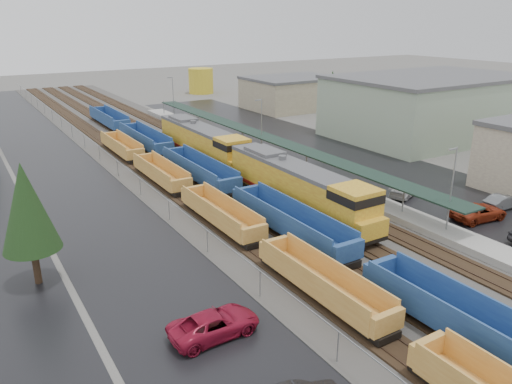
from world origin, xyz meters
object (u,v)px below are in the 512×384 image
at_px(parked_car_west_c, 214,324).
at_px(parked_car_east_e, 503,202).
at_px(locomotive_lead, 300,187).
at_px(parked_car_east_c, 404,190).
at_px(well_string_yellow, 264,244).
at_px(well_string_blue, 238,194).
at_px(parked_car_east_b, 479,212).
at_px(locomotive_trail, 204,143).
at_px(storage_tank, 201,81).

relative_size(parked_car_west_c, parked_car_east_e, 1.27).
relative_size(locomotive_lead, parked_car_east_c, 4.56).
relative_size(well_string_yellow, well_string_blue, 0.80).
xyz_separation_m(locomotive_lead, parked_car_east_e, (17.91, -9.72, -1.88)).
xyz_separation_m(parked_car_west_c, parked_car_east_b, (29.42, 3.17, 0.00)).
xyz_separation_m(parked_car_west_c, parked_car_east_e, (34.01, 3.74, -0.05)).
xyz_separation_m(locomotive_trail, parked_car_east_e, (17.91, -30.72, -1.88)).
relative_size(parked_car_east_c, parked_car_east_e, 1.09).
relative_size(well_string_yellow, parked_car_west_c, 15.38).
relative_size(locomotive_trail, parked_car_east_c, 4.56).
relative_size(well_string_blue, parked_car_east_e, 24.19).
bearing_deg(locomotive_lead, storage_tank, 70.83).
bearing_deg(locomotive_lead, parked_car_east_b, -37.68).
height_order(parked_car_east_c, parked_car_east_e, parked_car_east_e).
bearing_deg(parked_car_west_c, parked_car_east_c, -69.38).
height_order(parked_car_west_c, parked_car_east_e, parked_car_west_c).
height_order(locomotive_trail, parked_car_east_b, locomotive_trail).
bearing_deg(storage_tank, parked_car_west_c, -115.24).
relative_size(well_string_blue, parked_car_east_c, 22.22).
bearing_deg(parked_car_east_c, storage_tank, -31.42).
height_order(locomotive_trail, well_string_yellow, locomotive_trail).
distance_m(locomotive_lead, storage_tank, 83.41).
bearing_deg(locomotive_trail, well_string_blue, -104.02).
height_order(parked_car_west_c, parked_car_east_b, parked_car_east_b).
height_order(locomotive_trail, well_string_blue, locomotive_trail).
distance_m(well_string_blue, parked_car_west_c, 22.06).
relative_size(storage_tank, parked_car_east_c, 1.28).
bearing_deg(parked_car_east_b, well_string_yellow, 86.04).
xyz_separation_m(parked_car_west_c, parked_car_east_c, (28.45, 11.41, -0.08)).
xyz_separation_m(locomotive_trail, parked_car_west_c, (-16.10, -34.46, -1.84)).
distance_m(locomotive_trail, parked_car_east_c, 26.22).
distance_m(storage_tank, parked_car_east_e, 89.04).
distance_m(locomotive_lead, well_string_blue, 6.54).
xyz_separation_m(storage_tank, parked_car_east_e, (-9.48, -88.50, -2.34)).
distance_m(well_string_yellow, parked_car_east_c, 20.78).
xyz_separation_m(locomotive_lead, parked_car_east_b, (13.33, -10.29, -1.84)).
height_order(well_string_yellow, parked_car_east_b, well_string_yellow).
distance_m(parked_car_east_b, parked_car_east_c, 8.30).
xyz_separation_m(well_string_yellow, parked_car_east_e, (25.91, -3.52, -0.37)).
xyz_separation_m(well_string_yellow, well_string_blue, (4.00, 11.19, 0.13)).
bearing_deg(well_string_blue, parked_car_east_e, -33.87).
bearing_deg(parked_car_west_c, well_string_blue, -34.50).
xyz_separation_m(locomotive_lead, parked_car_east_c, (12.35, -2.05, -1.91)).
bearing_deg(well_string_yellow, storage_tank, 67.39).
xyz_separation_m(well_string_yellow, parked_car_west_c, (-8.10, -7.25, -0.33)).
distance_m(locomotive_lead, well_string_yellow, 10.24).
bearing_deg(storage_tank, parked_car_east_b, -98.97).
relative_size(locomotive_lead, parked_car_east_b, 3.92).
bearing_deg(well_string_blue, storage_tank, 66.96).
xyz_separation_m(parked_car_east_b, parked_car_east_c, (-0.97, 8.24, -0.08)).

